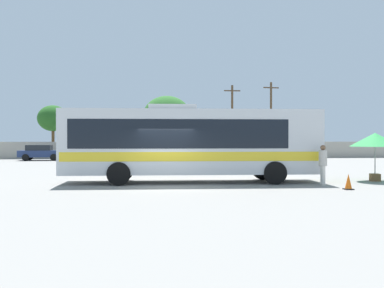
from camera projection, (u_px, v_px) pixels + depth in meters
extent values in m
plane|color=gray|center=(162.00, 170.00, 29.23)|extent=(300.00, 300.00, 0.00)
cube|color=#9E998C|center=(159.00, 150.00, 46.48)|extent=(80.00, 0.30, 1.75)
cube|color=silver|center=(191.00, 142.00, 20.89)|extent=(11.96, 2.74, 2.96)
cube|color=black|center=(179.00, 134.00, 20.85)|extent=(9.81, 2.74, 1.30)
cube|color=yellow|center=(191.00, 155.00, 20.90)|extent=(11.72, 2.76, 0.41)
cube|color=#19212D|center=(315.00, 131.00, 21.31)|extent=(0.08, 2.30, 1.54)
cube|color=yellow|center=(315.00, 165.00, 21.33)|extent=(0.10, 2.50, 0.71)
cube|color=#B2B2B2|center=(172.00, 108.00, 20.81)|extent=(2.22, 1.44, 0.24)
cylinder|color=black|center=(262.00, 169.00, 22.39)|extent=(1.04, 0.32, 1.04)
cylinder|color=black|center=(275.00, 173.00, 19.95)|extent=(1.04, 0.32, 1.04)
cylinder|color=black|center=(123.00, 170.00, 21.90)|extent=(1.04, 0.32, 1.04)
cylinder|color=black|center=(119.00, 174.00, 19.46)|extent=(1.04, 0.32, 1.04)
cylinder|color=silver|center=(322.00, 175.00, 19.62)|extent=(0.16, 0.16, 0.86)
cylinder|color=silver|center=(323.00, 176.00, 19.46)|extent=(0.16, 0.16, 0.86)
cylinder|color=#B7B2A8|center=(323.00, 158.00, 19.53)|extent=(0.38, 0.38, 0.68)
sphere|color=brown|center=(323.00, 148.00, 19.52)|extent=(0.23, 0.23, 0.23)
cylinder|color=gray|center=(375.00, 158.00, 21.52)|extent=(0.05, 0.05, 2.29)
cone|color=green|center=(375.00, 140.00, 21.51)|extent=(2.40, 2.40, 0.66)
cube|color=brown|center=(375.00, 177.00, 21.53)|extent=(0.52, 0.52, 0.36)
cube|color=navy|center=(41.00, 154.00, 42.25)|extent=(4.17, 2.03, 0.63)
cube|color=black|center=(39.00, 148.00, 42.21)|extent=(2.33, 1.78, 0.52)
cylinder|color=black|center=(57.00, 157.00, 43.30)|extent=(0.65, 0.26, 0.64)
cylinder|color=black|center=(54.00, 157.00, 41.56)|extent=(0.65, 0.26, 0.64)
cylinder|color=black|center=(30.00, 157.00, 42.94)|extent=(0.65, 0.26, 0.64)
cylinder|color=black|center=(26.00, 157.00, 41.20)|extent=(0.65, 0.26, 0.64)
cube|color=black|center=(98.00, 153.00, 42.47)|extent=(4.51, 2.17, 0.66)
cube|color=black|center=(95.00, 147.00, 42.43)|extent=(2.54, 1.86, 0.54)
cylinder|color=black|center=(112.00, 156.00, 43.58)|extent=(0.66, 0.27, 0.64)
cylinder|color=black|center=(112.00, 157.00, 41.84)|extent=(0.66, 0.27, 0.64)
cylinder|color=black|center=(84.00, 157.00, 43.11)|extent=(0.66, 0.27, 0.64)
cylinder|color=black|center=(82.00, 157.00, 41.37)|extent=(0.66, 0.27, 0.64)
cube|color=silver|center=(162.00, 154.00, 42.49)|extent=(4.60, 2.12, 0.62)
cube|color=black|center=(159.00, 148.00, 42.48)|extent=(2.58, 1.83, 0.51)
cylinder|color=black|center=(176.00, 157.00, 43.39)|extent=(0.65, 0.27, 0.64)
cylinder|color=black|center=(176.00, 157.00, 41.63)|extent=(0.65, 0.27, 0.64)
cylinder|color=black|center=(148.00, 157.00, 43.35)|extent=(0.65, 0.27, 0.64)
cylinder|color=black|center=(146.00, 157.00, 41.59)|extent=(0.65, 0.27, 0.64)
cylinder|color=#4C3823|center=(271.00, 120.00, 49.33)|extent=(0.24, 0.24, 8.35)
cube|color=#473321|center=(271.00, 88.00, 49.28)|extent=(1.80, 0.41, 0.12)
cylinder|color=#4C3823|center=(232.00, 121.00, 48.82)|extent=(0.24, 0.24, 7.95)
cube|color=#473321|center=(232.00, 91.00, 48.78)|extent=(1.80, 0.18, 0.12)
cylinder|color=brown|center=(53.00, 143.00, 48.46)|extent=(0.32, 0.32, 3.14)
ellipsoid|color=#23561E|center=(53.00, 118.00, 48.43)|extent=(3.33, 3.33, 2.83)
cylinder|color=brown|center=(167.00, 145.00, 52.18)|extent=(0.32, 0.32, 2.71)
ellipsoid|color=#2D6628|center=(167.00, 116.00, 52.14)|extent=(5.67, 5.67, 4.82)
cube|color=black|center=(348.00, 189.00, 17.94)|extent=(0.36, 0.36, 0.04)
cone|color=orange|center=(348.00, 181.00, 17.94)|extent=(0.28, 0.28, 0.60)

